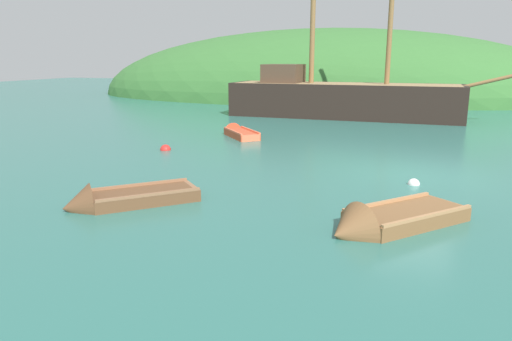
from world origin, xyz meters
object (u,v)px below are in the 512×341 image
rowboat_outer_left (386,224)px  buoy_red (166,150)px  rowboat_far (238,134)px  buoy_white (414,184)px  rowboat_center (122,201)px  sailing_ship (341,104)px

rowboat_outer_left → buoy_red: 10.68m
rowboat_far → buoy_white: bearing=-170.4°
rowboat_center → buoy_white: rowboat_center is taller
rowboat_outer_left → buoy_red: rowboat_outer_left is taller
buoy_white → buoy_red: buoy_red is taller
rowboat_far → sailing_ship: bearing=-61.4°
rowboat_center → buoy_white: (6.77, 4.12, -0.09)m
sailing_ship → rowboat_center: bearing=-95.4°
buoy_red → rowboat_center: bearing=-70.5°
sailing_ship → rowboat_far: (-3.52, -8.63, -0.68)m
rowboat_far → rowboat_center: bearing=145.1°
rowboat_center → rowboat_outer_left: rowboat_outer_left is taller
buoy_red → rowboat_far: bearing=69.1°
rowboat_center → rowboat_far: (-0.81, 10.73, -0.00)m
rowboat_outer_left → buoy_white: size_ratio=9.47×
rowboat_far → buoy_white: rowboat_far is taller
buoy_red → sailing_ship: bearing=68.2°
rowboat_outer_left → buoy_white: (0.60, 3.87, -0.10)m
rowboat_center → buoy_white: size_ratio=8.99×
rowboat_far → buoy_white: (7.58, -6.61, -0.09)m
rowboat_center → rowboat_outer_left: size_ratio=0.95×
rowboat_outer_left → rowboat_far: (-6.98, 10.48, -0.01)m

